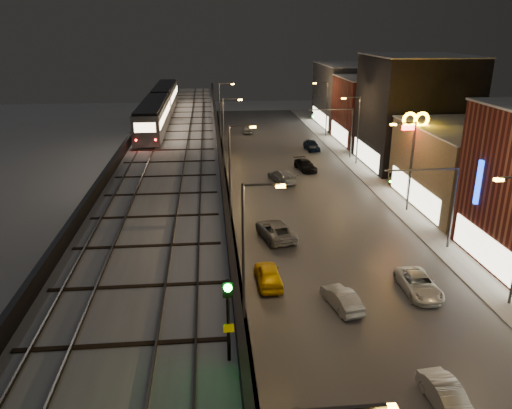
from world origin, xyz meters
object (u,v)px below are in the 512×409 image
subway_train (160,105)px  rail_signal (228,305)px  car_near_white (341,299)px  car_onc_silver (447,399)px  car_taxi (268,275)px  car_far_white (248,130)px  car_onc_dark (419,285)px  car_mid_silver (276,231)px  car_onc_red (312,146)px  car_mid_dark (282,176)px  car_onc_white (305,166)px

subway_train → rail_signal: size_ratio=10.36×
car_near_white → car_onc_silver: (2.70, -9.53, -0.01)m
subway_train → car_taxi: (9.86, -31.69, -7.48)m
car_far_white → car_onc_dark: size_ratio=0.83×
car_taxi → car_mid_silver: size_ratio=0.81×
car_far_white → car_onc_silver: size_ratio=1.01×
car_mid_silver → car_onc_dark: bearing=117.7°
subway_train → car_onc_silver: 48.53m
car_mid_silver → car_onc_red: (9.70, 32.04, 0.00)m
car_onc_dark → car_far_white: bearing=98.2°
rail_signal → car_mid_silver: bearing=78.7°
car_mid_silver → car_mid_dark: size_ratio=1.05×
car_onc_silver → car_onc_white: size_ratio=0.85×
car_near_white → car_mid_silver: car_mid_silver is taller
rail_signal → car_far_white: 71.47m
car_onc_dark → car_onc_red: bearing=89.1°
car_onc_dark → subway_train: bearing=121.2°
car_mid_silver → car_onc_red: size_ratio=1.22×
rail_signal → car_onc_silver: 13.98m
rail_signal → car_near_white: (7.86, 13.60, -8.20)m
car_near_white → car_onc_dark: size_ratio=0.83×
car_taxi → car_far_white: bearing=-94.6°
subway_train → car_onc_white: size_ratio=7.10×
car_onc_white → rail_signal: bearing=-115.3°
car_taxi → car_onc_dark: (10.20, -2.28, -0.08)m
car_mid_silver → car_onc_dark: car_mid_silver is taller
rail_signal → car_far_white: (6.29, 70.72, -8.18)m
car_onc_silver → car_mid_silver: bearing=99.9°
subway_train → car_onc_dark: bearing=-59.4°
subway_train → car_onc_white: bearing=-7.5°
car_taxi → car_onc_silver: (7.10, -13.14, -0.10)m
car_onc_dark → car_onc_silver: bearing=-105.3°
car_onc_red → car_near_white: bearing=-104.0°
car_taxi → car_onc_white: size_ratio=0.95×
subway_train → car_onc_dark: size_ratio=6.88×
car_onc_white → car_taxi: bearing=-116.9°
car_mid_dark → car_onc_white: size_ratio=1.10×
car_onc_silver → car_onc_red: size_ratio=0.90×
subway_train → car_onc_red: (21.16, 8.42, -7.47)m
car_mid_dark → car_onc_red: car_onc_red is taller
car_mid_silver → car_mid_dark: 16.80m
car_near_white → car_onc_silver: size_ratio=1.01×
car_near_white → car_onc_white: (3.86, 32.91, 0.02)m
rail_signal → car_onc_red: bearing=75.6°
car_near_white → car_mid_dark: car_mid_dark is taller
car_far_white → car_onc_white: car_far_white is taller
car_mid_dark → car_onc_dark: bearing=85.8°
subway_train → car_mid_dark: size_ratio=6.43×
car_onc_white → car_near_white: bearing=-107.8°
rail_signal → car_onc_dark: bearing=47.5°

